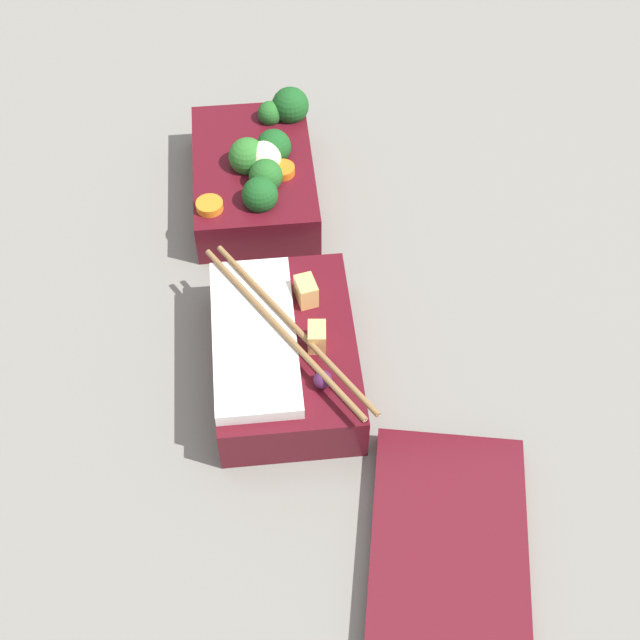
# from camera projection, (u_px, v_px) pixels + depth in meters

# --- Properties ---
(ground_plane) EXTENTS (3.00, 3.00, 0.00)m
(ground_plane) POSITION_uv_depth(u_px,v_px,m) (286.00, 284.00, 0.85)
(ground_plane) COLOR slate
(bento_tray_vegetable) EXTENTS (0.19, 0.13, 0.08)m
(bento_tray_vegetable) POSITION_uv_depth(u_px,v_px,m) (257.00, 172.00, 0.91)
(bento_tray_vegetable) COLOR #510F19
(bento_tray_vegetable) RESTS_ON ground_plane
(bento_tray_rice) EXTENTS (0.20, 0.13, 0.07)m
(bento_tray_rice) POSITION_uv_depth(u_px,v_px,m) (282.00, 352.00, 0.77)
(bento_tray_rice) COLOR #510F19
(bento_tray_rice) RESTS_ON ground_plane
(bento_lid) EXTENTS (0.20, 0.15, 0.02)m
(bento_lid) POSITION_uv_depth(u_px,v_px,m) (448.00, 542.00, 0.68)
(bento_lid) COLOR #510F19
(bento_lid) RESTS_ON ground_plane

